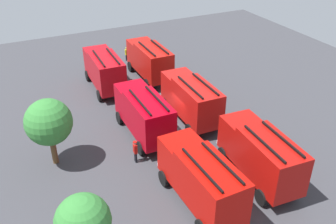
{
  "coord_description": "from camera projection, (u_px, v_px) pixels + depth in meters",
  "views": [
    {
      "loc": [
        -24.35,
        11.81,
        17.27
      ],
      "look_at": [
        0.0,
        0.0,
        1.4
      ],
      "focal_mm": 40.25,
      "sensor_mm": 36.0,
      "label": 1
    }
  ],
  "objects": [
    {
      "name": "fire_truck_0",
      "position": [
        260.0,
        153.0,
        25.2
      ],
      "size": [
        7.34,
        3.12,
        3.88
      ],
      "rotation": [
        0.0,
        0.0,
        -0.06
      ],
      "color": "#AA0F0A",
      "rests_on": "ground"
    },
    {
      "name": "fire_truck_1",
      "position": [
        191.0,
        98.0,
        31.91
      ],
      "size": [
        7.26,
        2.91,
        3.88
      ],
      "rotation": [
        0.0,
        0.0,
        -0.03
      ],
      "color": "#B61310",
      "rests_on": "ground"
    },
    {
      "name": "fire_truck_4",
      "position": [
        144.0,
        113.0,
        29.79
      ],
      "size": [
        7.22,
        2.81,
        3.88
      ],
      "rotation": [
        0.0,
        0.0,
        -0.01
      ],
      "color": "#B10211",
      "rests_on": "ground"
    },
    {
      "name": "firefighter_1",
      "position": [
        127.0,
        53.0,
        44.13
      ],
      "size": [
        0.26,
        0.42,
        1.59
      ],
      "rotation": [
        0.0,
        0.0,
        3.12
      ],
      "color": "black",
      "rests_on": "ground"
    },
    {
      "name": "ground_plane",
      "position": [
        168.0,
        126.0,
        32.08
      ],
      "size": [
        55.17,
        55.17,
        0.0
      ],
      "primitive_type": "plane",
      "color": "#38383D"
    },
    {
      "name": "firefighter_2",
      "position": [
        135.0,
        150.0,
        27.38
      ],
      "size": [
        0.44,
        0.29,
        1.78
      ],
      "rotation": [
        0.0,
        0.0,
        4.62
      ],
      "color": "black",
      "rests_on": "ground"
    },
    {
      "name": "traffic_cone_0",
      "position": [
        211.0,
        112.0,
        33.53
      ],
      "size": [
        0.44,
        0.44,
        0.63
      ],
      "primitive_type": "cone",
      "color": "#F2600C",
      "rests_on": "ground"
    },
    {
      "name": "tree_0",
      "position": [
        83.0,
        222.0,
        18.8
      ],
      "size": [
        2.9,
        2.9,
        4.49
      ],
      "color": "brown",
      "rests_on": "ground"
    },
    {
      "name": "fire_truck_2",
      "position": [
        149.0,
        60.0,
        39.23
      ],
      "size": [
        7.23,
        2.82,
        3.88
      ],
      "rotation": [
        0.0,
        0.0,
        -0.01
      ],
      "color": "#B1120C",
      "rests_on": "ground"
    },
    {
      "name": "firefighter_3",
      "position": [
        200.0,
        85.0,
        36.56
      ],
      "size": [
        0.48,
        0.44,
        1.81
      ],
      "rotation": [
        0.0,
        0.0,
        4.1
      ],
      "color": "black",
      "rests_on": "ground"
    },
    {
      "name": "tree_1",
      "position": [
        49.0,
        122.0,
        26.05
      ],
      "size": [
        3.33,
        3.33,
        5.16
      ],
      "color": "brown",
      "rests_on": "ground"
    },
    {
      "name": "fire_truck_3",
      "position": [
        201.0,
        177.0,
        23.05
      ],
      "size": [
        7.25,
        2.87,
        3.88
      ],
      "rotation": [
        0.0,
        0.0,
        0.02
      ],
      "color": "#B90C06",
      "rests_on": "ground"
    },
    {
      "name": "traffic_cone_2",
      "position": [
        241.0,
        188.0,
        24.93
      ],
      "size": [
        0.43,
        0.43,
        0.61
      ],
      "primitive_type": "cone",
      "color": "#F2600C",
      "rests_on": "ground"
    },
    {
      "name": "firefighter_0",
      "position": [
        207.0,
        92.0,
        35.42
      ],
      "size": [
        0.48,
        0.44,
        1.79
      ],
      "rotation": [
        0.0,
        0.0,
        4.09
      ],
      "color": "black",
      "rests_on": "ground"
    },
    {
      "name": "traffic_cone_1",
      "position": [
        292.0,
        163.0,
        27.14
      ],
      "size": [
        0.48,
        0.48,
        0.68
      ],
      "primitive_type": "cone",
      "color": "#F2600C",
      "rests_on": "ground"
    },
    {
      "name": "fire_truck_5",
      "position": [
        104.0,
        69.0,
        37.1
      ],
      "size": [
        7.29,
        2.98,
        3.88
      ],
      "rotation": [
        0.0,
        0.0,
        -0.04
      ],
      "color": "#AC0B13",
      "rests_on": "ground"
    }
  ]
}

